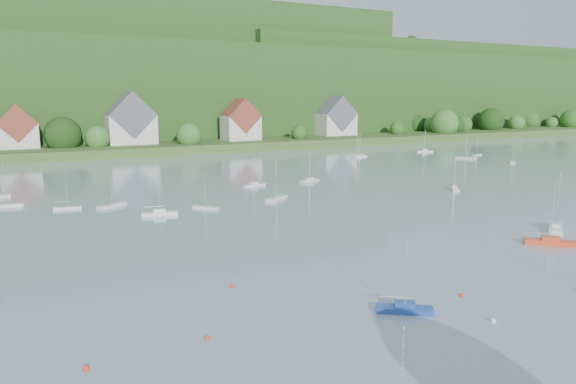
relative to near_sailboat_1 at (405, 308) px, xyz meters
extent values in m
cube|color=#304D1C|center=(1.55, 164.66, 1.10)|extent=(600.00, 60.00, 3.00)
cube|color=#1A3A12|center=(1.55, 239.66, 19.60)|extent=(620.00, 160.00, 40.00)
cube|color=#1A3A12|center=(11.55, 234.66, 27.60)|extent=(240.00, 130.00, 60.00)
cube|color=#1A3A12|center=(161.55, 219.66, 21.60)|extent=(200.00, 110.00, 48.00)
sphere|color=#184916|center=(220.37, 161.18, 5.92)|extent=(10.24, 10.24, 10.24)
sphere|color=#2A6425|center=(143.05, 144.88, 6.78)|extent=(12.88, 12.88, 12.88)
sphere|color=black|center=(140.90, 162.60, 6.00)|extent=(10.46, 10.46, 10.46)
sphere|color=#184916|center=(119.98, 149.56, 4.69)|extent=(6.45, 6.45, 6.45)
sphere|color=#2A6425|center=(229.73, 154.53, 4.67)|extent=(6.37, 6.37, 6.37)
sphere|color=black|center=(153.56, 158.66, 6.07)|extent=(10.68, 10.68, 10.68)
sphere|color=black|center=(179.45, 151.08, 6.77)|extent=(12.85, 12.85, 12.85)
sphere|color=#2A6425|center=(-5.24, 148.54, 5.26)|extent=(8.19, 8.19, 8.19)
sphere|color=#2A6425|center=(155.51, 155.01, 6.01)|extent=(10.50, 10.50, 10.50)
sphere|color=black|center=(154.32, 148.94, 5.21)|extent=(8.05, 8.05, 8.05)
sphere|color=#2A6425|center=(48.40, 156.74, 6.55)|extent=(12.16, 12.16, 12.16)
sphere|color=#2A6425|center=(24.54, 144.59, 5.44)|extent=(8.73, 8.73, 8.73)
sphere|color=#184916|center=(200.19, 152.41, 5.11)|extent=(7.74, 7.74, 7.74)
sphere|color=#184916|center=(160.59, 150.77, 5.47)|extent=(8.84, 8.84, 8.84)
sphere|color=#184916|center=(237.41, 148.90, 6.26)|extent=(11.28, 11.28, 11.28)
sphere|color=#184916|center=(69.39, 146.35, 4.62)|extent=(6.24, 6.24, 6.24)
sphere|color=black|center=(90.98, 159.20, 5.25)|extent=(8.16, 8.16, 8.16)
sphere|color=#2A6425|center=(146.32, 156.98, 5.23)|extent=(8.09, 8.09, 8.09)
sphere|color=#2A6425|center=(198.69, 151.96, 5.24)|extent=(8.14, 8.14, 8.14)
sphere|color=black|center=(-15.45, 151.02, 6.47)|extent=(11.92, 11.92, 11.92)
sphere|color=#184916|center=(41.05, 219.69, 59.84)|extent=(12.83, 12.83, 12.83)
sphere|color=#184916|center=(2.66, 244.31, 59.83)|extent=(12.73, 12.73, 12.73)
sphere|color=#184916|center=(84.95, 209.19, 59.61)|extent=(11.50, 11.50, 11.50)
sphere|color=#184916|center=(62.26, 239.55, 60.16)|extent=(14.65, 14.65, 14.65)
sphere|color=#184916|center=(120.99, 203.24, 59.30)|extent=(9.76, 9.76, 9.76)
sphere|color=#2A6425|center=(-21.27, 231.76, 59.74)|extent=(12.24, 12.24, 12.24)
sphere|color=#2A6425|center=(116.06, 207.64, 59.17)|extent=(9.00, 9.00, 9.00)
sphere|color=#184916|center=(102.58, 222.63, 59.00)|extent=(8.03, 8.03, 8.03)
sphere|color=#2A6425|center=(178.20, 222.96, 47.26)|extent=(9.52, 9.52, 9.52)
sphere|color=#2A6425|center=(234.75, 223.66, 47.19)|extent=(9.12, 9.12, 9.12)
sphere|color=#2A6425|center=(102.03, 223.02, 48.22)|extent=(14.97, 14.97, 14.97)
sphere|color=black|center=(163.47, 193.52, 46.91)|extent=(7.52, 7.52, 7.52)
sphere|color=#184916|center=(80.22, 220.48, 47.31)|extent=(9.78, 9.78, 9.78)
sphere|color=#184916|center=(121.24, 219.37, 47.70)|extent=(12.02, 12.02, 12.02)
sphere|color=black|center=(139.45, 200.68, 47.62)|extent=(11.57, 11.57, 11.57)
sphere|color=#184916|center=(123.98, 187.39, 47.81)|extent=(12.65, 12.65, 12.65)
sphere|color=#2A6425|center=(144.19, 193.03, 47.05)|extent=(8.28, 8.28, 8.28)
sphere|color=black|center=(169.45, 228.97, 46.90)|extent=(7.47, 7.47, 7.47)
sphere|color=#2A6425|center=(100.69, 211.88, 47.25)|extent=(9.48, 9.48, 9.48)
sphere|color=black|center=(190.99, 235.88, 41.07)|extent=(8.43, 8.43, 8.43)
sphere|color=black|center=(183.62, 209.34, 41.97)|extent=(13.54, 13.54, 13.54)
sphere|color=black|center=(120.22, 217.01, 42.24)|extent=(15.08, 15.08, 15.08)
sphere|color=#2A6425|center=(109.96, 232.68, 42.40)|extent=(15.99, 15.99, 15.99)
sphere|color=black|center=(-2.15, 236.87, 42.35)|extent=(15.72, 15.72, 15.72)
sphere|color=#2A6425|center=(219.96, 266.16, 42.08)|extent=(14.17, 14.17, 14.17)
sphere|color=#184916|center=(12.43, 232.58, 41.44)|extent=(10.54, 10.54, 10.54)
sphere|color=black|center=(234.65, 198.65, 42.07)|extent=(14.14, 14.14, 14.14)
cube|color=beige|center=(-28.45, 153.66, 6.60)|extent=(12.00, 9.00, 8.00)
cube|color=brown|center=(-28.45, 153.66, 10.60)|extent=(12.00, 9.36, 12.00)
cube|color=beige|center=(6.55, 152.66, 7.60)|extent=(16.00, 11.00, 10.00)
cube|color=#54545B|center=(6.55, 152.66, 12.60)|extent=(16.00, 11.44, 16.00)
cube|color=beige|center=(46.55, 150.66, 7.10)|extent=(13.00, 10.00, 9.00)
cube|color=brown|center=(46.55, 150.66, 11.60)|extent=(13.00, 10.40, 13.00)
cube|color=beige|center=(91.55, 154.66, 7.10)|extent=(15.00, 10.00, 9.00)
cube|color=#54545B|center=(91.55, 154.66, 11.60)|extent=(15.00, 10.40, 15.00)
cube|color=#1D4196|center=(0.00, 0.00, -0.15)|extent=(5.03, 4.11, 0.51)
cube|color=#1D4196|center=(0.00, 0.00, 0.36)|extent=(2.05, 1.85, 0.50)
cylinder|color=silver|center=(0.00, 0.00, 3.31)|extent=(0.10, 0.10, 6.41)
cylinder|color=silver|center=(-0.63, 0.44, 1.01)|extent=(2.36, 1.68, 0.08)
cube|color=silver|center=(39.08, 13.24, -0.08)|extent=(6.16, 5.32, 0.64)
cube|color=silver|center=(39.08, 13.24, 0.49)|extent=(2.54, 2.36, 0.50)
cylinder|color=silver|center=(39.08, 13.24, 4.23)|extent=(0.10, 0.10, 7.99)
cylinder|color=silver|center=(38.32, 12.66, 1.14)|extent=(2.84, 2.21, 0.08)
cube|color=#D74321|center=(31.54, 8.50, -0.08)|extent=(5.82, 5.77, 0.64)
cube|color=#D74321|center=(31.54, 8.50, 0.49)|extent=(2.48, 2.47, 0.50)
cylinder|color=silver|center=(31.54, 8.50, 4.24)|extent=(0.10, 0.10, 8.01)
cylinder|color=silver|center=(30.85, 9.18, 1.14)|extent=(2.57, 2.53, 0.08)
sphere|color=red|center=(-27.01, 2.42, -0.40)|extent=(0.47, 0.47, 0.47)
sphere|color=white|center=(5.43, -5.28, -0.40)|extent=(0.47, 0.47, 0.47)
sphere|color=red|center=(7.50, 0.42, -0.40)|extent=(0.44, 0.44, 0.44)
sphere|color=red|center=(-11.55, 13.17, -0.40)|extent=(0.48, 0.48, 0.48)
sphere|color=red|center=(-17.74, 3.04, -0.40)|extent=(0.41, 0.41, 0.41)
cube|color=silver|center=(97.26, 106.20, -0.12)|extent=(5.92, 3.33, 0.57)
cube|color=silver|center=(97.26, 106.20, 0.42)|extent=(2.25, 1.70, 0.50)
cylinder|color=silver|center=(97.26, 106.20, 3.74)|extent=(0.10, 0.10, 7.14)
cylinder|color=silver|center=(96.45, 106.47, 1.07)|extent=(3.00, 1.07, 0.08)
cube|color=silver|center=(13.18, 52.90, -0.11)|extent=(5.83, 4.74, 0.59)
cylinder|color=silver|center=(13.18, 52.90, 3.90)|extent=(0.10, 0.10, 7.42)
cylinder|color=silver|center=(12.45, 52.40, 1.09)|extent=(2.73, 1.92, 0.08)
cube|color=silver|center=(105.36, 90.10, -0.17)|extent=(4.94, 2.70, 0.48)
cylinder|color=silver|center=(105.36, 90.10, 3.05)|extent=(0.10, 0.10, 5.95)
cylinder|color=silver|center=(104.68, 89.88, 0.97)|extent=(2.52, 0.86, 0.08)
cube|color=silver|center=(69.12, 106.79, -0.10)|extent=(6.30, 4.09, 0.61)
cylinder|color=silver|center=(69.12, 106.79, 4.04)|extent=(0.10, 0.10, 7.67)
cylinder|color=silver|center=(68.28, 106.41, 1.11)|extent=(3.11, 1.46, 0.08)
cube|color=silver|center=(51.02, 45.47, -0.17)|extent=(3.59, 4.68, 0.47)
cube|color=silver|center=(51.02, 45.47, 0.32)|extent=(1.65, 1.88, 0.50)
cylinder|color=silver|center=(51.02, 45.47, 3.00)|extent=(0.10, 0.10, 5.86)
cylinder|color=silver|center=(50.65, 44.87, 0.97)|extent=(1.43, 2.23, 0.08)
cube|color=silver|center=(-22.68, 61.99, -0.17)|extent=(4.81, 2.22, 0.46)
cylinder|color=silver|center=(-22.68, 61.99, 2.97)|extent=(0.10, 0.10, 5.81)
cylinder|color=silver|center=(-23.36, 62.13, 0.96)|extent=(2.52, 0.60, 0.08)
cube|color=silver|center=(-15.57, 60.40, -0.12)|extent=(5.58, 4.25, 0.56)
cylinder|color=silver|center=(-15.57, 60.40, 3.64)|extent=(0.10, 0.10, 6.98)
cylinder|color=silver|center=(-16.29, 59.97, 1.06)|extent=(2.66, 1.67, 0.08)
cube|color=silver|center=(15.51, 68.57, -0.15)|extent=(5.24, 1.95, 0.51)
cube|color=silver|center=(15.51, 68.57, 0.36)|extent=(1.89, 1.18, 0.50)
cylinder|color=silver|center=(15.51, 68.57, 3.31)|extent=(0.10, 0.10, 6.41)
cylinder|color=silver|center=(14.74, 68.49, 1.01)|extent=(2.81, 0.37, 0.08)
cube|color=silver|center=(-32.13, 69.02, -0.10)|extent=(6.35, 3.41, 0.61)
cylinder|color=silver|center=(-32.13, 69.02, 4.03)|extent=(0.10, 0.10, 7.64)
cylinder|color=silver|center=(-33.01, 69.29, 1.11)|extent=(3.24, 1.05, 0.08)
cube|color=silver|center=(-9.74, 49.96, -0.11)|extent=(6.07, 2.90, 0.59)
cube|color=silver|center=(-9.74, 49.96, 0.43)|extent=(2.25, 1.57, 0.50)
cylinder|color=silver|center=(-9.74, 49.96, 3.84)|extent=(0.10, 0.10, 7.32)
cylinder|color=silver|center=(-10.60, 50.15, 1.08)|extent=(3.16, 0.79, 0.08)
cube|color=silver|center=(67.97, 103.63, -0.12)|extent=(5.91, 3.03, 0.57)
cylinder|color=silver|center=(67.97, 103.63, 3.73)|extent=(0.10, 0.10, 7.12)
cylinder|color=silver|center=(67.15, 103.41, 1.07)|extent=(3.04, 0.90, 0.08)
cube|color=silver|center=(94.90, 84.72, -0.10)|extent=(4.11, 6.16, 0.60)
cylinder|color=silver|center=(94.90, 84.72, 3.96)|extent=(0.10, 0.10, 7.52)
cylinder|color=silver|center=(94.51, 85.54, 1.10)|extent=(1.49, 3.02, 0.08)
cube|color=silver|center=(29.48, 68.73, -0.14)|extent=(5.38, 2.88, 0.52)
cube|color=silver|center=(29.48, 68.73, 0.37)|extent=(2.03, 1.49, 0.50)
cylinder|color=silver|center=(29.48, 68.73, 3.36)|extent=(0.10, 0.10, 6.48)
cylinder|color=silver|center=(28.74, 68.50, 1.02)|extent=(2.76, 0.89, 0.08)
cube|color=silver|center=(99.46, 71.09, -0.15)|extent=(4.67, 4.36, 0.50)
cylinder|color=silver|center=(99.46, 71.09, 3.22)|extent=(0.10, 0.10, 6.25)
cylinder|color=silver|center=(98.90, 70.60, 1.00)|extent=(2.11, 1.88, 0.08)
cube|color=silver|center=(-1.39, 51.26, -0.16)|extent=(4.09, 4.52, 0.48)
cylinder|color=silver|center=(-1.39, 51.26, 3.06)|extent=(0.10, 0.10, 5.97)
cylinder|color=silver|center=(-1.85, 51.81, 0.97)|extent=(1.74, 2.07, 0.08)
camera|label=1|loc=(-30.40, -35.37, 18.95)|focal=33.08mm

